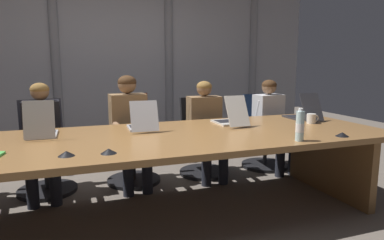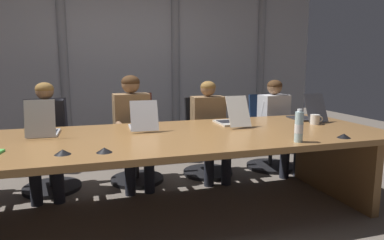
{
  "view_description": "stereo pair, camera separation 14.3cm",
  "coord_description": "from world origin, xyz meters",
  "px_view_note": "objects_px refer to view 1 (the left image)",
  "views": [
    {
      "loc": [
        -0.64,
        -2.77,
        1.34
      ],
      "look_at": [
        0.41,
        0.11,
        0.83
      ],
      "focal_mm": 32.25,
      "sensor_mm": 36.0,
      "label": 1
    },
    {
      "loc": [
        -0.5,
        -2.81,
        1.34
      ],
      "look_at": [
        0.41,
        0.11,
        0.83
      ],
      "focal_mm": 32.25,
      "sensor_mm": 36.0,
      "label": 2
    }
  ],
  "objects_px": {
    "laptop_left_mid": "(42,130)",
    "laptop_center": "(142,124)",
    "office_chair_right_end": "(264,139)",
    "person_right_end": "(273,119)",
    "person_center": "(130,124)",
    "person_right_mid": "(207,124)",
    "conference_mic_middle": "(342,134)",
    "office_chair_right_mid": "(203,145)",
    "office_chair_left_mid": "(45,157)",
    "coffee_mug_near": "(312,119)",
    "office_chair_center": "(132,149)",
    "conference_mic_left_side": "(66,153)",
    "conference_mic_right_side": "(109,151)",
    "laptop_right_mid": "(230,119)",
    "person_left_mid": "(42,134)",
    "water_bottle_primary": "(300,126)",
    "laptop_right_end": "(302,114)"
  },
  "relations": [
    {
      "from": "conference_mic_right_side",
      "to": "laptop_right_mid",
      "type": "bearing_deg",
      "value": 30.05
    },
    {
      "from": "laptop_center",
      "to": "person_center",
      "type": "distance_m",
      "value": 0.59
    },
    {
      "from": "conference_mic_middle",
      "to": "office_chair_right_mid",
      "type": "bearing_deg",
      "value": 111.38
    },
    {
      "from": "office_chair_left_mid",
      "to": "person_right_end",
      "type": "bearing_deg",
      "value": 77.42
    },
    {
      "from": "laptop_right_end",
      "to": "person_right_mid",
      "type": "relative_size",
      "value": 0.42
    },
    {
      "from": "laptop_right_mid",
      "to": "person_right_mid",
      "type": "height_order",
      "value": "person_right_mid"
    },
    {
      "from": "laptop_left_mid",
      "to": "conference_mic_left_side",
      "type": "relative_size",
      "value": 3.57
    },
    {
      "from": "office_chair_center",
      "to": "laptop_right_end",
      "type": "bearing_deg",
      "value": 69.07
    },
    {
      "from": "office_chair_left_mid",
      "to": "person_right_mid",
      "type": "height_order",
      "value": "person_right_mid"
    },
    {
      "from": "office_chair_right_mid",
      "to": "conference_mic_left_side",
      "type": "height_order",
      "value": "office_chair_right_mid"
    },
    {
      "from": "office_chair_right_end",
      "to": "person_center",
      "type": "relative_size",
      "value": 0.77
    },
    {
      "from": "office_chair_left_mid",
      "to": "person_left_mid",
      "type": "xyz_separation_m",
      "value": [
        0.0,
        -0.17,
        0.29
      ]
    },
    {
      "from": "office_chair_right_end",
      "to": "laptop_left_mid",
      "type": "bearing_deg",
      "value": -67.46
    },
    {
      "from": "person_left_mid",
      "to": "conference_mic_left_side",
      "type": "height_order",
      "value": "person_left_mid"
    },
    {
      "from": "person_center",
      "to": "person_right_mid",
      "type": "bearing_deg",
      "value": 86.41
    },
    {
      "from": "office_chair_right_mid",
      "to": "conference_mic_right_side",
      "type": "xyz_separation_m",
      "value": [
        -1.28,
        -1.49,
        0.4
      ]
    },
    {
      "from": "laptop_center",
      "to": "water_bottle_primary",
      "type": "xyz_separation_m",
      "value": [
        1.07,
        -0.88,
        0.06
      ]
    },
    {
      "from": "person_left_mid",
      "to": "water_bottle_primary",
      "type": "relative_size",
      "value": 4.43
    },
    {
      "from": "conference_mic_left_side",
      "to": "conference_mic_right_side",
      "type": "height_order",
      "value": "same"
    },
    {
      "from": "person_center",
      "to": "coffee_mug_near",
      "type": "bearing_deg",
      "value": 60.91
    },
    {
      "from": "office_chair_right_end",
      "to": "person_right_end",
      "type": "distance_m",
      "value": 0.33
    },
    {
      "from": "person_right_end",
      "to": "person_right_mid",
      "type": "bearing_deg",
      "value": -96.07
    },
    {
      "from": "office_chair_right_end",
      "to": "office_chair_center",
      "type": "bearing_deg",
      "value": -84.25
    },
    {
      "from": "conference_mic_right_side",
      "to": "laptop_right_end",
      "type": "bearing_deg",
      "value": 19.17
    },
    {
      "from": "person_right_mid",
      "to": "conference_mic_middle",
      "type": "distance_m",
      "value": 1.57
    },
    {
      "from": "laptop_right_mid",
      "to": "person_left_mid",
      "type": "bearing_deg",
      "value": 71.08
    },
    {
      "from": "water_bottle_primary",
      "to": "office_chair_right_mid",
      "type": "bearing_deg",
      "value": 96.27
    },
    {
      "from": "laptop_center",
      "to": "office_chair_center",
      "type": "bearing_deg",
      "value": 0.15
    },
    {
      "from": "office_chair_right_end",
      "to": "conference_mic_right_side",
      "type": "relative_size",
      "value": 8.51
    },
    {
      "from": "laptop_right_mid",
      "to": "conference_mic_left_side",
      "type": "bearing_deg",
      "value": 114.37
    },
    {
      "from": "person_right_mid",
      "to": "person_right_end",
      "type": "bearing_deg",
      "value": 92.61
    },
    {
      "from": "laptop_left_mid",
      "to": "person_right_end",
      "type": "xyz_separation_m",
      "value": [
        2.62,
        0.61,
        -0.15
      ]
    },
    {
      "from": "person_right_end",
      "to": "coffee_mug_near",
      "type": "distance_m",
      "value": 0.84
    },
    {
      "from": "person_center",
      "to": "water_bottle_primary",
      "type": "height_order",
      "value": "person_center"
    },
    {
      "from": "water_bottle_primary",
      "to": "person_right_end",
      "type": "bearing_deg",
      "value": 64.14
    },
    {
      "from": "person_left_mid",
      "to": "water_bottle_primary",
      "type": "height_order",
      "value": "person_left_mid"
    },
    {
      "from": "person_right_mid",
      "to": "conference_mic_left_side",
      "type": "height_order",
      "value": "person_right_mid"
    },
    {
      "from": "person_center",
      "to": "person_right_end",
      "type": "bearing_deg",
      "value": 86.65
    },
    {
      "from": "laptop_right_mid",
      "to": "conference_mic_right_side",
      "type": "bearing_deg",
      "value": 119.83
    },
    {
      "from": "laptop_left_mid",
      "to": "person_left_mid",
      "type": "height_order",
      "value": "person_left_mid"
    },
    {
      "from": "person_right_mid",
      "to": "laptop_center",
      "type": "bearing_deg",
      "value": -54.17
    },
    {
      "from": "conference_mic_left_side",
      "to": "conference_mic_right_side",
      "type": "relative_size",
      "value": 1.0
    },
    {
      "from": "laptop_left_mid",
      "to": "laptop_center",
      "type": "bearing_deg",
      "value": -85.25
    },
    {
      "from": "conference_mic_right_side",
      "to": "person_right_mid",
      "type": "bearing_deg",
      "value": 46.45
    },
    {
      "from": "office_chair_left_mid",
      "to": "coffee_mug_near",
      "type": "bearing_deg",
      "value": 60.01
    },
    {
      "from": "water_bottle_primary",
      "to": "conference_mic_right_side",
      "type": "relative_size",
      "value": 2.36
    },
    {
      "from": "person_left_mid",
      "to": "conference_mic_middle",
      "type": "height_order",
      "value": "person_left_mid"
    },
    {
      "from": "laptop_left_mid",
      "to": "laptop_right_mid",
      "type": "relative_size",
      "value": 0.82
    },
    {
      "from": "person_left_mid",
      "to": "conference_mic_right_side",
      "type": "distance_m",
      "value": 1.42
    },
    {
      "from": "laptop_left_mid",
      "to": "laptop_right_end",
      "type": "xyz_separation_m",
      "value": [
        2.61,
        0.03,
        -0.0
      ]
    }
  ]
}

